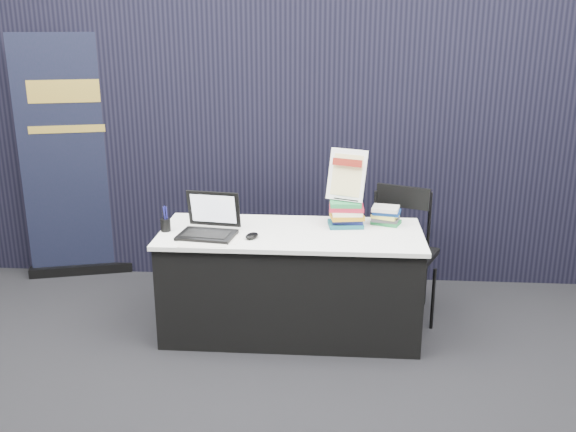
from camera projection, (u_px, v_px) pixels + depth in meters
The scene contains 15 objects.
floor at pixel (285, 370), 4.10m from camera, with size 8.00×8.00×0.00m, color black.
wall_back at pixel (312, 54), 7.39m from camera, with size 8.00×0.02×3.50m, color beige.
drape_partition at pixel (300, 139), 5.26m from camera, with size 6.00×0.08×2.40m, color black.
display_table at pixel (291, 282), 4.51m from camera, with size 1.80×0.75×0.75m.
laptop at pixel (208, 225), 4.32m from camera, with size 0.40×0.34×0.28m.
mouse at pixel (252, 236), 4.26m from camera, with size 0.07×0.12×0.04m, color black.
brochure_left at pixel (204, 242), 4.20m from camera, with size 0.32×0.22×0.00m, color silver.
brochure_mid at pixel (219, 239), 4.25m from camera, with size 0.27×0.19×0.00m, color white.
brochure_right at pixel (201, 240), 4.22m from camera, with size 0.27×0.19×0.00m, color silver.
pen_cup at pixel (166, 225), 4.39m from camera, with size 0.07×0.07×0.09m, color black.
book_stack_tall at pixel (346, 214), 4.48m from camera, with size 0.24×0.20×0.18m.
book_stack_short at pixel (385, 215), 4.53m from camera, with size 0.22×0.19×0.13m.
info_sign at pixel (347, 176), 4.43m from camera, with size 0.29×0.20×0.37m.
pullup_banner at pixel (73, 173), 5.39m from camera, with size 0.86×0.33×2.05m.
stacking_chair at pixel (403, 247), 4.74m from camera, with size 0.57×0.58×0.95m.
Camera 1 is at (0.29, -3.61, 2.15)m, focal length 40.00 mm.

